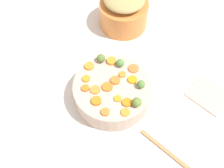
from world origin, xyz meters
TOP-DOWN VIEW (x-y plane):
  - tabletop at (0.00, 0.00)m, footprint 2.40×2.40m
  - serving_bowl_carrots at (-0.02, 0.00)m, footprint 0.29×0.29m
  - metal_pot at (0.35, -0.17)m, footprint 0.22×0.22m
  - carrot_slice_0 at (-0.00, -0.02)m, footprint 0.04×0.04m
  - carrot_slice_1 at (-0.06, 0.07)m, footprint 0.05×0.05m
  - carrot_slice_2 at (0.09, -0.03)m, footprint 0.04×0.04m
  - carrot_slice_3 at (-0.02, -0.08)m, footprint 0.04×0.04m
  - carrot_slice_4 at (0.04, 0.09)m, footprint 0.04×0.04m
  - carrot_slice_5 at (0.09, 0.06)m, footprint 0.05×0.05m
  - carrot_slice_6 at (-0.00, 0.10)m, footprint 0.04×0.04m
  - carrot_slice_7 at (-0.02, 0.07)m, footprint 0.05×0.05m
  - carrot_slice_8 at (0.02, -0.05)m, footprint 0.03×0.03m
  - carrot_slice_9 at (0.03, -0.10)m, footprint 0.05×0.05m
  - carrot_slice_10 at (-0.08, 0.00)m, footprint 0.04×0.04m
  - carrot_slice_11 at (-0.10, -0.03)m, footprint 0.04×0.04m
  - carrot_slice_12 at (-0.02, 0.02)m, footprint 0.05×0.05m
  - carrot_slice_13 at (-0.14, -0.01)m, footprint 0.04×0.04m
  - carrot_slice_14 at (-0.11, 0.06)m, footprint 0.04×0.04m
  - brussels_sprout_0 at (-0.05, -0.10)m, footprint 0.03×0.03m
  - brussels_sprout_1 at (0.11, 0.01)m, footprint 0.03×0.03m
  - brussels_sprout_2 at (0.06, -0.06)m, footprint 0.03×0.03m
  - brussels_sprout_3 at (-0.12, -0.06)m, footprint 0.03×0.03m
  - wooden_spoon at (-0.36, -0.16)m, footprint 0.27×0.17m
  - dish_towel at (-0.12, -0.36)m, footprint 0.19×0.18m

SIDE VIEW (x-z plane):
  - tabletop at x=0.00m, z-range 0.00..0.02m
  - dish_towel at x=-0.12m, z-range 0.02..0.03m
  - wooden_spoon at x=-0.36m, z-range 0.02..0.03m
  - serving_bowl_carrots at x=-0.02m, z-range 0.02..0.11m
  - metal_pot at x=0.35m, z-range 0.02..0.14m
  - carrot_slice_10 at x=-0.08m, z-range 0.11..0.11m
  - carrot_slice_13 at x=-0.14m, z-range 0.11..0.11m
  - carrot_slice_7 at x=-0.02m, z-range 0.11..0.11m
  - carrot_slice_8 at x=0.02m, z-range 0.11..0.11m
  - carrot_slice_9 at x=0.03m, z-range 0.11..0.11m
  - carrot_slice_12 at x=-0.02m, z-range 0.11..0.11m
  - carrot_slice_4 at x=0.04m, z-range 0.11..0.11m
  - carrot_slice_3 at x=-0.02m, z-range 0.11..0.11m
  - carrot_slice_5 at x=0.09m, z-range 0.11..0.12m
  - carrot_slice_6 at x=0.00m, z-range 0.11..0.12m
  - carrot_slice_11 at x=-0.10m, z-range 0.11..0.12m
  - carrot_slice_0 at x=0.00m, z-range 0.11..0.12m
  - carrot_slice_14 at x=-0.11m, z-range 0.11..0.12m
  - carrot_slice_2 at x=0.09m, z-range 0.11..0.12m
  - carrot_slice_1 at x=-0.06m, z-range 0.11..0.12m
  - brussels_sprout_0 at x=-0.05m, z-range 0.11..0.14m
  - brussels_sprout_2 at x=0.06m, z-range 0.11..0.14m
  - brussels_sprout_1 at x=0.11m, z-range 0.11..0.14m
  - brussels_sprout_3 at x=-0.12m, z-range 0.11..0.14m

